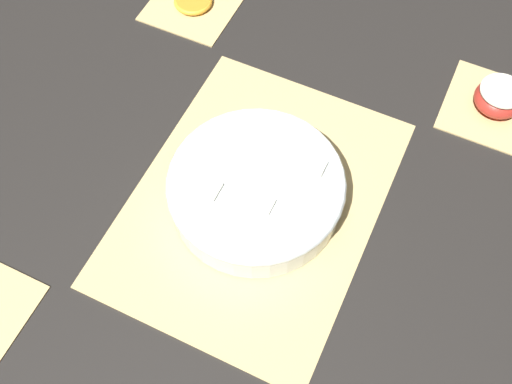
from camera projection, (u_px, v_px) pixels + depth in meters
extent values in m
plane|color=black|center=(256.00, 201.00, 0.91)|extent=(6.00, 6.00, 0.00)
cube|color=#D6B775|center=(256.00, 201.00, 0.91)|extent=(0.47, 0.35, 0.01)
cube|color=brown|center=(201.00, 302.00, 0.83)|extent=(0.01, 0.35, 0.00)
cube|color=brown|center=(221.00, 266.00, 0.86)|extent=(0.01, 0.35, 0.00)
cube|color=brown|center=(239.00, 232.00, 0.88)|extent=(0.01, 0.35, 0.00)
cube|color=brown|center=(256.00, 200.00, 0.91)|extent=(0.01, 0.35, 0.00)
cube|color=brown|center=(272.00, 170.00, 0.93)|extent=(0.01, 0.35, 0.00)
cube|color=brown|center=(287.00, 141.00, 0.96)|extent=(0.01, 0.35, 0.00)
cube|color=brown|center=(302.00, 115.00, 0.99)|extent=(0.01, 0.35, 0.00)
cube|color=#D6B775|center=(493.00, 108.00, 1.00)|extent=(0.16, 0.16, 0.01)
cube|color=brown|center=(486.00, 128.00, 0.97)|extent=(0.00, 0.15, 0.00)
cube|color=brown|center=(491.00, 114.00, 0.99)|extent=(0.00, 0.15, 0.00)
cube|color=brown|center=(496.00, 100.00, 1.00)|extent=(0.00, 0.15, 0.00)
cube|color=brown|center=(500.00, 87.00, 1.02)|extent=(0.00, 0.15, 0.00)
cube|color=#D6B775|center=(194.00, 4.00, 1.11)|extent=(0.16, 0.16, 0.01)
cube|color=brown|center=(181.00, 20.00, 1.09)|extent=(0.00, 0.15, 0.00)
cube|color=brown|center=(189.00, 9.00, 1.11)|extent=(0.00, 0.15, 0.00)
cylinder|color=silver|center=(256.00, 190.00, 0.88)|extent=(0.26, 0.26, 0.06)
torus|color=silver|center=(256.00, 182.00, 0.86)|extent=(0.26, 0.26, 0.01)
cylinder|color=#F7EFC6|center=(266.00, 125.00, 0.91)|extent=(0.03, 0.03, 0.01)
cylinder|color=#F7EFC6|center=(315.00, 192.00, 0.87)|extent=(0.03, 0.03, 0.01)
cylinder|color=#F7EFC6|center=(282.00, 243.00, 0.86)|extent=(0.03, 0.03, 0.01)
cylinder|color=#F7EFC6|center=(248.00, 202.00, 0.86)|extent=(0.03, 0.03, 0.01)
cylinder|color=#F7EFC6|center=(244.00, 126.00, 0.91)|extent=(0.03, 0.03, 0.01)
cylinder|color=#F7EFC6|center=(210.00, 183.00, 0.90)|extent=(0.03, 0.03, 0.01)
cylinder|color=#F7EFC6|center=(262.00, 155.00, 0.93)|extent=(0.03, 0.03, 0.01)
cube|color=white|center=(292.00, 220.00, 0.87)|extent=(0.03, 0.03, 0.03)
cube|color=white|center=(316.00, 170.00, 0.87)|extent=(0.03, 0.03, 0.03)
cube|color=white|center=(324.00, 193.00, 0.90)|extent=(0.02, 0.02, 0.02)
cube|color=white|center=(195.00, 167.00, 0.91)|extent=(0.03, 0.03, 0.03)
cube|color=white|center=(281.00, 162.00, 0.90)|extent=(0.02, 0.02, 0.02)
cube|color=white|center=(264.00, 208.00, 0.84)|extent=(0.02, 0.02, 0.02)
cube|color=white|center=(210.00, 193.00, 0.86)|extent=(0.03, 0.03, 0.03)
ellipsoid|color=orange|center=(228.00, 239.00, 0.84)|extent=(0.03, 0.01, 0.01)
ellipsoid|color=orange|center=(250.00, 232.00, 0.85)|extent=(0.02, 0.01, 0.01)
ellipsoid|color=orange|center=(275.00, 143.00, 0.94)|extent=(0.03, 0.02, 0.01)
ellipsoid|color=red|center=(223.00, 154.00, 0.91)|extent=(0.03, 0.02, 0.01)
ellipsoid|color=orange|center=(259.00, 253.00, 0.84)|extent=(0.03, 0.02, 0.01)
ellipsoid|color=orange|center=(277.00, 242.00, 0.83)|extent=(0.03, 0.01, 0.01)
ellipsoid|color=orange|center=(269.00, 203.00, 0.88)|extent=(0.03, 0.02, 0.01)
ellipsoid|color=orange|center=(217.00, 214.00, 0.88)|extent=(0.03, 0.01, 0.01)
ellipsoid|color=#B72D23|center=(498.00, 99.00, 0.97)|extent=(0.08, 0.08, 0.04)
cylinder|color=white|center=(503.00, 91.00, 0.96)|extent=(0.07, 0.07, 0.00)
cylinder|color=orange|center=(193.00, 1.00, 1.11)|extent=(0.06, 0.06, 0.01)
torus|color=#F4A82D|center=(193.00, 1.00, 1.11)|extent=(0.07, 0.07, 0.01)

